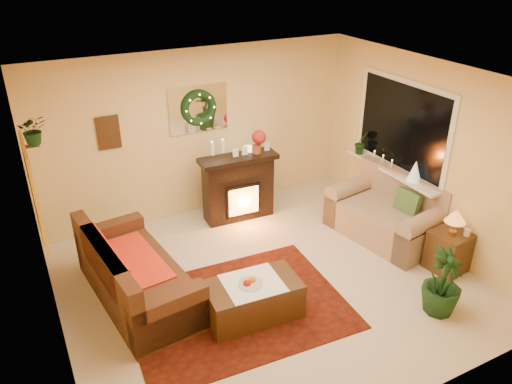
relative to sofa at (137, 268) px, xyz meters
name	(u,v)px	position (x,y,z in m)	size (l,w,h in m)	color
floor	(268,282)	(1.55, -0.47, -0.43)	(5.00, 5.00, 0.00)	beige
ceiling	(271,83)	(1.55, -0.47, 2.17)	(5.00, 5.00, 0.00)	white
wall_back	(199,134)	(1.55, 1.78, 0.87)	(5.00, 5.00, 0.00)	#EFD88C
wall_front	(402,303)	(1.55, -2.72, 0.87)	(5.00, 5.00, 0.00)	#EFD88C
wall_left	(44,246)	(-0.95, -0.47, 0.87)	(4.50, 4.50, 0.00)	#EFD88C
wall_right	(428,155)	(4.05, -0.47, 0.87)	(4.50, 4.50, 0.00)	#EFD88C
area_rug	(237,308)	(0.98, -0.74, -0.42)	(2.53, 1.90, 0.01)	#471B12
sofa	(137,268)	(0.00, 0.00, 0.00)	(0.89, 2.02, 0.87)	brown
red_throw	(128,262)	(-0.07, 0.14, 0.02)	(0.75, 1.21, 0.02)	red
fireplace	(238,186)	(1.96, 1.26, 0.12)	(1.07, 0.34, 0.98)	black
poinsettia	(259,137)	(2.30, 1.23, 0.87)	(0.22, 0.22, 0.22)	#A2261C
mantel_candle_a	(212,149)	(1.53, 1.22, 0.83)	(0.07, 0.07, 0.20)	white
mantel_candle_b	(223,146)	(1.71, 1.25, 0.83)	(0.06, 0.06, 0.19)	beige
mantel_mirror	(198,109)	(1.55, 1.76, 1.27)	(0.92, 0.02, 0.72)	white
wreath	(199,108)	(1.55, 1.72, 1.29)	(0.55, 0.55, 0.11)	#194719
wall_art	(108,133)	(0.20, 1.76, 1.12)	(0.32, 0.03, 0.48)	#381E11
gold_mirror	(33,192)	(-0.93, -0.17, 1.32)	(0.03, 0.84, 1.00)	gold
hanging_plant	(36,144)	(-0.79, 0.58, 1.54)	(0.33, 0.28, 0.36)	#194719
loveseat	(385,211)	(3.61, -0.25, -0.01)	(0.93, 1.60, 0.93)	tan
window_frame	(402,126)	(4.04, 0.08, 1.12)	(0.03, 1.86, 1.36)	white
window_glass	(401,126)	(4.02, 0.08, 1.12)	(0.02, 1.70, 1.22)	black
window_sill	(391,170)	(3.93, 0.08, 0.44)	(0.22, 1.86, 0.04)	white
mini_tree	(415,171)	(3.94, -0.38, 0.61)	(0.21, 0.21, 0.32)	white
sill_plant	(361,142)	(3.91, 0.79, 0.65)	(0.27, 0.21, 0.48)	#21632B
side_table_round	(252,192)	(2.24, 1.36, -0.11)	(0.48, 0.48, 0.62)	#43271D
lamp_cream	(249,160)	(2.21, 1.39, 0.45)	(0.32, 0.32, 0.49)	beige
end_table_square	(448,252)	(3.81, -1.30, -0.16)	(0.45, 0.45, 0.56)	#482C10
lamp_tiffany	(455,222)	(3.78, -1.32, 0.31)	(0.27, 0.27, 0.39)	orange
coffee_table	(253,301)	(1.09, -0.94, -0.22)	(1.08, 0.60, 0.46)	black
fruit_bowl	(250,285)	(1.05, -0.95, 0.02)	(0.28, 0.28, 0.07)	silver
floor_palm	(443,280)	(3.08, -1.88, 0.02)	(1.38, 1.38, 2.47)	#185F1A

